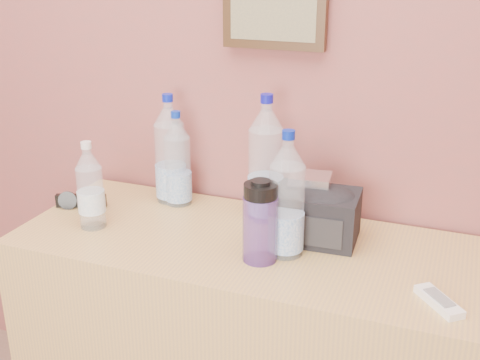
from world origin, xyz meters
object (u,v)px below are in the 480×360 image
pet_large_d (287,201)px  pet_large_a (170,155)px  pet_large_b (178,164)px  foil_packet (310,179)px  pet_small (90,190)px  dresser (241,358)px  sunglasses (81,201)px  nalgene_bottle (260,221)px  toiletry_bag (316,213)px  pet_large_c (266,165)px  ac_remote (439,301)px

pet_large_d → pet_large_a: bearing=154.1°
pet_large_b → pet_large_d: size_ratio=0.88×
foil_packet → pet_small: bearing=-163.4°
dresser → sunglasses: 0.69m
nalgene_bottle → toiletry_bag: 0.20m
pet_large_c → sunglasses: bearing=-166.5°
pet_large_b → nalgene_bottle: size_ratio=1.36×
pet_large_b → pet_large_a: bearing=156.4°
pet_large_a → nalgene_bottle: 0.48m
sunglasses → ac_remote: size_ratio=1.16×
dresser → pet_small: pet_small is taller
pet_large_b → pet_small: bearing=-122.0°
pet_large_d → pet_small: 0.57m
pet_large_a → ac_remote: size_ratio=2.58×
pet_large_c → pet_small: pet_large_c is taller
sunglasses → foil_packet: bearing=-14.9°
ac_remote → nalgene_bottle: bearing=-137.2°
sunglasses → ac_remote: 1.10m
pet_small → foil_packet: size_ratio=2.33×
dresser → pet_large_b: bearing=148.1°
sunglasses → ac_remote: sunglasses is taller
pet_large_b → toiletry_bag: 0.48m
foil_packet → toiletry_bag: bearing=-38.2°
dresser → pet_large_d: size_ratio=3.74×
pet_large_b → toiletry_bag: (0.47, -0.09, -0.05)m
pet_large_c → pet_large_b: bearing=179.3°
pet_large_b → ac_remote: (0.81, -0.32, -0.12)m
pet_large_c → nalgene_bottle: 0.27m
pet_large_a → foil_packet: 0.48m
pet_large_a → pet_large_d: size_ratio=1.02×
pet_large_b → pet_small: pet_large_b is taller
pet_large_a → pet_large_d: bearing=-25.9°
toiletry_bag → pet_small: bearing=-168.8°
pet_large_a → pet_large_b: pet_large_a is taller
pet_large_a → pet_small: size_ratio=1.35×
pet_small → sunglasses: 0.18m
ac_remote → foil_packet: (-0.37, 0.25, 0.16)m
pet_large_c → sunglasses: size_ratio=2.41×
pet_large_b → pet_small: (-0.15, -0.25, -0.02)m
nalgene_bottle → dresser: bearing=134.7°
pet_large_b → dresser: bearing=-31.9°
dresser → pet_large_a: size_ratio=3.65×
pet_large_b → nalgene_bottle: 0.45m
pet_large_d → ac_remote: size_ratio=2.52×
nalgene_bottle → pet_large_d: bearing=48.4°
sunglasses → foil_packet: 0.73m
pet_large_d → nalgene_bottle: 0.09m
pet_large_c → pet_large_d: pet_large_c is taller
pet_large_a → toiletry_bag: (0.50, -0.10, -0.08)m
pet_large_d → foil_packet: (0.03, 0.13, 0.02)m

